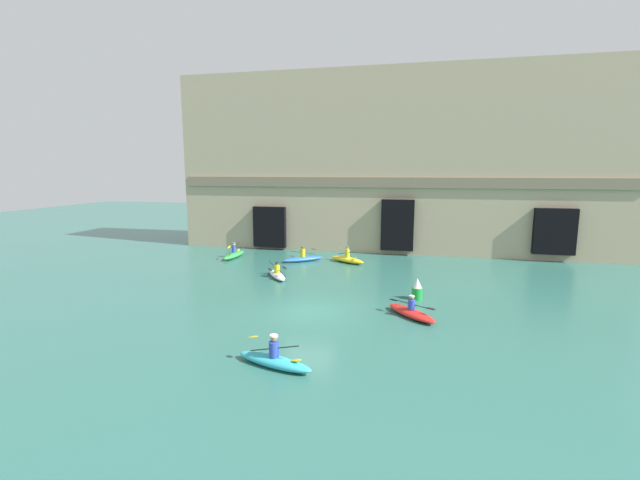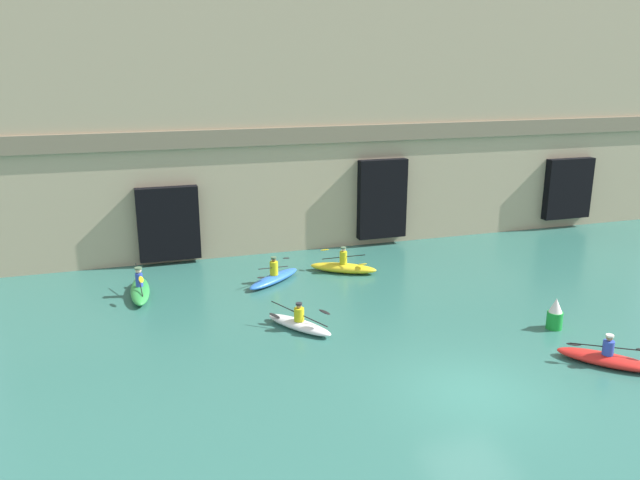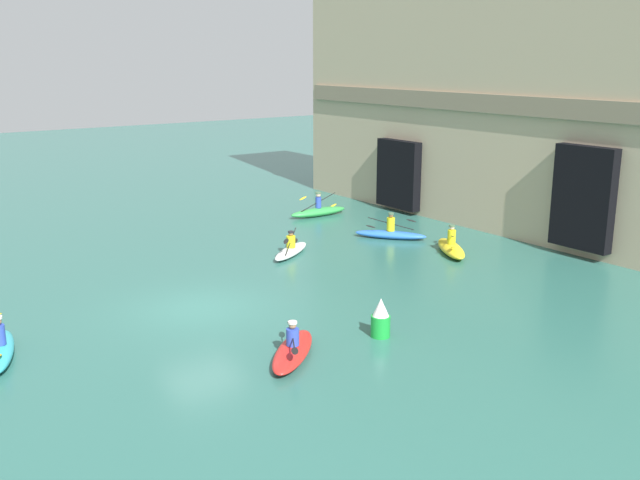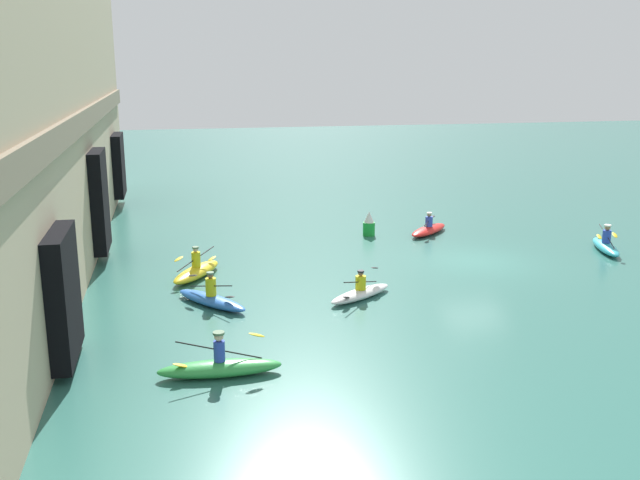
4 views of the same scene
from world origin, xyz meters
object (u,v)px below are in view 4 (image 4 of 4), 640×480
(kayak_yellow, at_px, (197,271))
(kayak_white, at_px, (360,292))
(kayak_red, at_px, (429,229))
(kayak_blue, at_px, (211,299))
(marker_buoy, at_px, (369,224))
(kayak_green, at_px, (220,367))
(kayak_cyan, at_px, (606,246))

(kayak_yellow, xyz_separation_m, kayak_white, (-3.56, -5.34, -0.03))
(kayak_white, height_order, kayak_red, kayak_red)
(kayak_blue, distance_m, marker_buoy, 11.25)
(kayak_red, relative_size, kayak_green, 0.85)
(kayak_cyan, bearing_deg, kayak_white, 124.44)
(kayak_white, distance_m, kayak_blue, 4.99)
(kayak_green, bearing_deg, marker_buoy, 62.55)
(kayak_yellow, bearing_deg, kayak_white, 88.07)
(kayak_yellow, relative_size, kayak_white, 1.10)
(kayak_cyan, distance_m, marker_buoy, 10.19)
(marker_buoy, bearing_deg, kayak_green, 150.64)
(kayak_green, distance_m, marker_buoy, 15.78)
(kayak_cyan, relative_size, kayak_green, 0.95)
(kayak_green, height_order, marker_buoy, kayak_green)
(kayak_red, relative_size, marker_buoy, 2.40)
(kayak_white, distance_m, kayak_cyan, 12.31)
(kayak_white, xyz_separation_m, kayak_blue, (0.31, 4.98, 0.02))
(kayak_blue, xyz_separation_m, kayak_green, (-5.49, 0.09, 0.02))
(kayak_white, height_order, marker_buoy, marker_buoy)
(kayak_cyan, relative_size, kayak_blue, 1.05)
(marker_buoy, bearing_deg, kayak_red, -94.76)
(kayak_green, bearing_deg, kayak_white, 47.55)
(kayak_red, height_order, kayak_green, kayak_green)
(kayak_yellow, relative_size, kayak_red, 1.09)
(kayak_cyan, relative_size, marker_buoy, 2.67)
(kayak_red, bearing_deg, kayak_yellow, -19.29)
(kayak_red, height_order, marker_buoy, marker_buoy)
(kayak_red, xyz_separation_m, marker_buoy, (0.23, 2.81, 0.31))
(kayak_yellow, distance_m, kayak_white, 6.42)
(kayak_yellow, relative_size, kayak_green, 0.93)
(kayak_cyan, height_order, kayak_green, kayak_green)
(kayak_yellow, xyz_separation_m, kayak_green, (-8.75, -0.27, 0.00))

